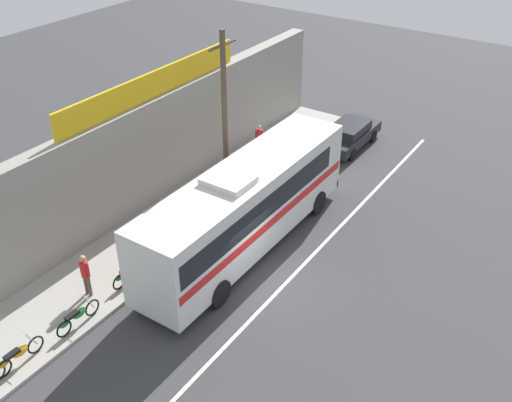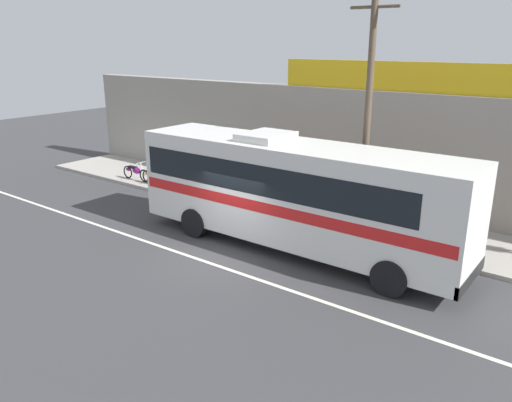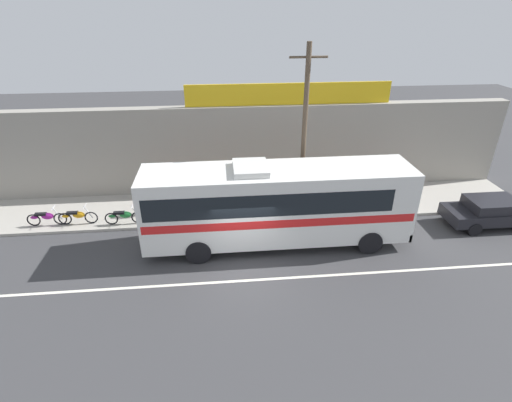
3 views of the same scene
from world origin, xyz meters
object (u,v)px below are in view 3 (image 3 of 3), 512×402
Objects in this scene: motorcycle_black at (77,216)px; motorcycle_blue at (183,211)px; utility_pole at (304,135)px; motorcycle_red at (46,217)px; motorcycle_purple at (124,216)px; pedestrian_by_curb at (153,195)px; pedestrian_far_left at (391,178)px; parked_car at (492,211)px; intercity_bus at (275,202)px.

motorcycle_black and motorcycle_blue have the same top height.
utility_pole is 12.67m from motorcycle_red.
motorcycle_purple is 1.70m from pedestrian_by_curb.
pedestrian_by_curb is at bearing 35.16° from motorcycle_purple.
pedestrian_by_curb is (-12.47, -0.86, 0.03)m from pedestrian_far_left.
utility_pole is 6.46m from pedestrian_far_left.
motorcycle_red is (-6.38, 0.01, 0.00)m from motorcycle_blue.
motorcycle_red is at bearing 178.63° from utility_pole.
motorcycle_red is at bearing -174.89° from pedestrian_far_left.
utility_pole is 11.31m from motorcycle_black.
parked_car reaches higher than motorcycle_red.
intercity_bus is 1.40× the size of utility_pole.
utility_pole reaches higher than motorcycle_black.
parked_car is (10.52, 0.54, -1.33)m from intercity_bus.
intercity_bus is 6.45m from pedestrian_by_curb.
pedestrian_far_left is at bearing 8.08° from motorcycle_blue.
motorcycle_red is 17.49m from pedestrian_far_left.
utility_pole is 4.26× the size of motorcycle_blue.
motorcycle_red is at bearing 179.39° from motorcycle_black.
utility_pole reaches higher than pedestrian_by_curb.
motorcycle_red is 5.02m from pedestrian_by_curb.
parked_car reaches higher than motorcycle_blue.
motorcycle_purple is at bearing -144.84° from pedestrian_by_curb.
parked_car is 2.42× the size of motorcycle_red.
motorcycle_black is 1.43m from motorcycle_red.
parked_car is 16.34m from pedestrian_by_curb.
intercity_bus is 6.69× the size of pedestrian_far_left.
intercity_bus is 2.56× the size of parked_car.
motorcycle_blue is 11.16m from pedestrian_far_left.
utility_pole is at bearing -1.47° from motorcycle_black.
parked_car is 17.53m from motorcycle_purple.
pedestrian_by_curb is (-5.63, 3.00, -0.91)m from intercity_bus.
motorcycle_blue is (-14.71, 1.76, -0.17)m from parked_car.
intercity_bus is at bearing -28.07° from pedestrian_by_curb.
motorcycle_purple is at bearing 163.28° from intercity_bus.
intercity_bus is 7.91m from pedestrian_far_left.
motorcycle_red is at bearing 179.90° from motorcycle_blue.
pedestrian_by_curb is at bearing 8.06° from motorcycle_red.
intercity_bus is 6.19× the size of motorcycle_red.
pedestrian_far_left is at bearing 3.93° from pedestrian_by_curb.
motorcycle_purple is 1.10× the size of pedestrian_far_left.
motorcycle_black is 1.00× the size of motorcycle_red.
motorcycle_purple is 1.01× the size of motorcycle_red.
motorcycle_purple is at bearing -5.33° from motorcycle_black.
intercity_bus is at bearing -12.30° from motorcycle_red.
parked_car is at bearing -4.79° from motorcycle_red.
motorcycle_black is at bearing -174.39° from pedestrian_far_left.
utility_pole is (-8.99, 1.48, 3.57)m from parked_car.
intercity_bus is at bearing -14.06° from motorcycle_black.
motorcycle_purple is (-6.94, 2.08, -1.50)m from intercity_bus.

